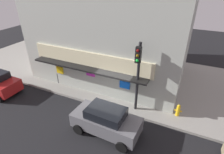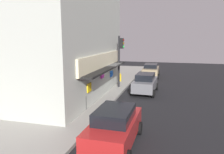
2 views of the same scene
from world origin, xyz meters
name	(u,v)px [view 1 (image 1 of 2)]	position (x,y,z in m)	size (l,w,h in m)	color
ground_plane	(109,110)	(0.00, 0.00, 0.00)	(52.03, 52.03, 0.00)	black
sidewalk	(134,77)	(0.00, 5.10, 0.09)	(34.69, 10.20, 0.18)	gray
corner_building	(113,26)	(-2.12, 5.15, 4.43)	(12.31, 8.81, 8.51)	#ADB2A8
traffic_light	(138,70)	(1.63, 0.59, 3.21)	(0.32, 0.58, 4.72)	black
fire_hydrant	(178,110)	(4.33, 1.18, 0.59)	(0.48, 0.24, 0.85)	gold
trash_can	(60,77)	(-5.37, 1.43, 0.61)	(0.49, 0.49, 0.87)	#2D2D2D
pedestrian	(157,93)	(2.79, 1.67, 1.17)	(0.54, 0.49, 1.78)	brown
parked_car_grey	(106,120)	(0.68, -1.87, 0.87)	(4.01, 2.05, 1.69)	slate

